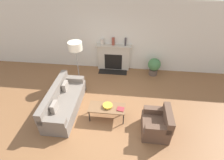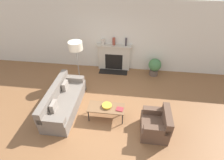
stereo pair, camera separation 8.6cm
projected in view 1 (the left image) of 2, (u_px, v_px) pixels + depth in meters
The scene contains 13 objects.
ground_plane at pixel (101, 117), 5.53m from camera, with size 18.00×18.00×0.00m, color brown.
wall_back at pixel (111, 37), 7.08m from camera, with size 18.00×0.06×2.90m.
fireplace at pixel (113, 58), 7.48m from camera, with size 1.47×0.59×1.15m.
couch at pixel (64, 102), 5.63m from camera, with size 0.83×2.20×0.81m.
armchair_near at pixel (157, 124), 4.89m from camera, with size 0.75×0.86×0.80m.
coffee_table at pixel (107, 108), 5.27m from camera, with size 1.11×0.49×0.44m.
bowl at pixel (108, 106), 5.25m from camera, with size 0.30×0.30×0.07m.
book at pixel (121, 109), 5.17m from camera, with size 0.23×0.20×0.02m.
floor_lamp at pixel (75, 48), 6.16m from camera, with size 0.50×0.50×1.70m.
mantel_vase_left at pixel (102, 42), 7.12m from camera, with size 0.15×0.15×0.24m.
mantel_vase_center_left at pixel (113, 41), 7.06m from camera, with size 0.12×0.12×0.31m.
mantel_vase_center_right at pixel (125, 42), 7.01m from camera, with size 0.07×0.07×0.32m.
potted_plant at pixel (154, 66), 7.21m from camera, with size 0.52×0.52×0.75m.
Camera 1 is at (0.76, -3.72, 4.20)m, focal length 28.00 mm.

